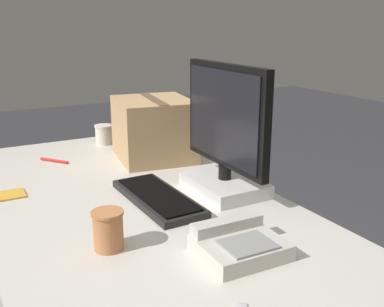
{
  "coord_description": "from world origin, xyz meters",
  "views": [
    {
      "loc": [
        1.28,
        -0.49,
        1.33
      ],
      "look_at": [
        0.04,
        0.19,
        0.91
      ],
      "focal_mm": 42.0,
      "sensor_mm": 36.0,
      "label": 1
    }
  ],
  "objects": [
    {
      "name": "sticky_note_pad",
      "position": [
        -0.26,
        -0.35,
        0.76
      ],
      "size": [
        0.09,
        0.09,
        0.01
      ],
      "color": "gold",
      "rests_on": "office_desk"
    },
    {
      "name": "pen_marker",
      "position": [
        -0.57,
        -0.13,
        0.77
      ],
      "size": [
        0.12,
        0.09,
        0.01
      ],
      "rotation": [
        0.0,
        0.0,
        0.65
      ],
      "color": "red",
      "rests_on": "office_desk"
    },
    {
      "name": "paper_cup_left",
      "position": [
        -0.74,
        0.14,
        0.81
      ],
      "size": [
        0.09,
        0.09,
        0.09
      ],
      "color": "beige",
      "rests_on": "office_desk"
    },
    {
      "name": "paper_cup_right",
      "position": [
        0.26,
        -0.18,
        0.81
      ],
      "size": [
        0.08,
        0.08,
        0.1
      ],
      "color": "#BC7547",
      "rests_on": "office_desk"
    },
    {
      "name": "monitor",
      "position": [
        0.06,
        0.31,
        0.94
      ],
      "size": [
        0.44,
        0.21,
        0.44
      ],
      "color": "white",
      "rests_on": "office_desk"
    },
    {
      "name": "desk_phone",
      "position": [
        0.44,
        0.1,
        0.79
      ],
      "size": [
        0.19,
        0.21,
        0.07
      ],
      "rotation": [
        0.0,
        0.0,
        -0.03
      ],
      "color": "beige",
      "rests_on": "office_desk"
    },
    {
      "name": "office_desk",
      "position": [
        0.0,
        0.0,
        0.38
      ],
      "size": [
        1.8,
        0.9,
        0.76
      ],
      "color": "beige",
      "rests_on": "ground_plane"
    },
    {
      "name": "keyboard",
      "position": [
        0.03,
        0.07,
        0.77
      ],
      "size": [
        0.41,
        0.17,
        0.03
      ],
      "rotation": [
        0.0,
        0.0,
        0.02
      ],
      "color": "black",
      "rests_on": "office_desk"
    },
    {
      "name": "cardboard_box",
      "position": [
        -0.42,
        0.26,
        0.89
      ],
      "size": [
        0.38,
        0.34,
        0.26
      ],
      "rotation": [
        0.0,
        0.0,
        -0.15
      ],
      "color": "tan",
      "rests_on": "office_desk"
    }
  ]
}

